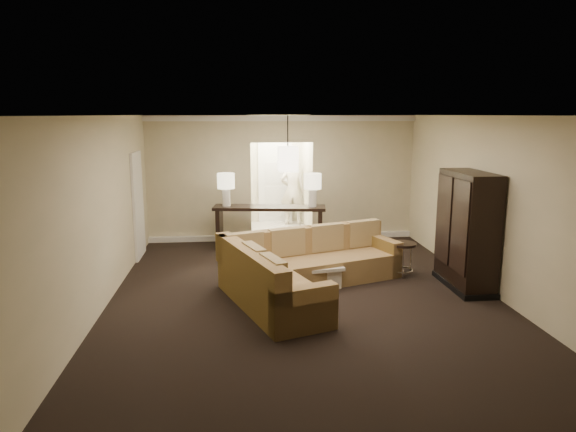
{
  "coord_description": "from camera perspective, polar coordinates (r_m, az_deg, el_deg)",
  "views": [
    {
      "loc": [
        -1.03,
        -7.45,
        2.81
      ],
      "look_at": [
        -0.15,
        1.2,
        1.09
      ],
      "focal_mm": 32.0,
      "sensor_mm": 36.0,
      "label": 1
    }
  ],
  "objects": [
    {
      "name": "wall_front",
      "position": [
        3.86,
        10.22,
        -10.44
      ],
      "size": [
        6.0,
        0.04,
        2.8
      ],
      "primitive_type": "cube",
      "color": "#C3BA93",
      "rests_on": "ground"
    },
    {
      "name": "coffee_table",
      "position": [
        8.73,
        2.47,
        -6.29
      ],
      "size": [
        1.06,
        1.06,
        0.38
      ],
      "rotation": [
        0.0,
        0.0,
        0.17
      ],
      "color": "silver",
      "rests_on": "ground"
    },
    {
      "name": "sectional_sofa",
      "position": [
        8.29,
        1.6,
        -5.96
      ],
      "size": [
        3.23,
        3.23,
        0.92
      ],
      "rotation": [
        0.0,
        0.0,
        0.34
      ],
      "color": "brown",
      "rests_on": "ground"
    },
    {
      "name": "side_door",
      "position": [
        10.58,
        -16.31,
        1.16
      ],
      "size": [
        0.05,
        0.9,
        2.1
      ],
      "primitive_type": "cube",
      "color": "white",
      "rests_on": "ground"
    },
    {
      "name": "ground",
      "position": [
        8.03,
        1.95,
        -9.32
      ],
      "size": [
        8.0,
        8.0,
        0.0
      ],
      "primitive_type": "plane",
      "color": "black",
      "rests_on": "ground"
    },
    {
      "name": "ceiling",
      "position": [
        7.52,
        2.09,
        11.1
      ],
      "size": [
        6.0,
        8.0,
        0.02
      ],
      "primitive_type": "cube",
      "color": "white",
      "rests_on": "wall_back"
    },
    {
      "name": "wall_left",
      "position": [
        7.83,
        -20.29,
        0.11
      ],
      "size": [
        0.04,
        8.0,
        2.8
      ],
      "primitive_type": "cube",
      "color": "#C3BA93",
      "rests_on": "ground"
    },
    {
      "name": "baseboard",
      "position": [
        11.77,
        -0.64,
        -2.32
      ],
      "size": [
        6.0,
        0.1,
        0.12
      ],
      "primitive_type": "cube",
      "color": "silver",
      "rests_on": "ground"
    },
    {
      "name": "console_table",
      "position": [
        10.91,
        -2.08,
        -0.81
      ],
      "size": [
        2.41,
        0.85,
        0.91
      ],
      "rotation": [
        0.0,
        0.0,
        -0.14
      ],
      "color": "black",
      "rests_on": "ground"
    },
    {
      "name": "wall_right",
      "position": [
        8.58,
        22.28,
        0.89
      ],
      "size": [
        0.04,
        8.0,
        2.8
      ],
      "primitive_type": "cube",
      "color": "#C3BA93",
      "rests_on": "ground"
    },
    {
      "name": "pendant_light",
      "position": [
        10.23,
        -0.03,
        6.39
      ],
      "size": [
        0.38,
        0.38,
        1.09
      ],
      "color": "black",
      "rests_on": "ceiling"
    },
    {
      "name": "table_lamp_left",
      "position": [
        10.87,
        -6.91,
        3.53
      ],
      "size": [
        0.36,
        0.36,
        0.7
      ],
      "color": "white",
      "rests_on": "console_table"
    },
    {
      "name": "wall_back",
      "position": [
        11.58,
        -0.68,
        4.2
      ],
      "size": [
        6.0,
        0.04,
        2.8
      ],
      "primitive_type": "cube",
      "color": "#C3BA93",
      "rests_on": "ground"
    },
    {
      "name": "drink_table",
      "position": [
        9.27,
        12.59,
        -3.95
      ],
      "size": [
        0.48,
        0.48,
        0.6
      ],
      "rotation": [
        0.0,
        0.0,
        0.27
      ],
      "color": "black",
      "rests_on": "ground"
    },
    {
      "name": "person",
      "position": [
        13.25,
        0.52,
        3.22
      ],
      "size": [
        0.76,
        0.57,
        1.94
      ],
      "primitive_type": "imported",
      "rotation": [
        0.0,
        0.0,
        2.99
      ],
      "color": "#EEE3C9",
      "rests_on": "ground"
    },
    {
      "name": "foyer",
      "position": [
        12.92,
        -1.21,
        4.49
      ],
      "size": [
        1.44,
        2.02,
        2.8
      ],
      "color": "beige",
      "rests_on": "ground"
    },
    {
      "name": "crown_molding",
      "position": [
        11.44,
        -0.67,
        10.8
      ],
      "size": [
        6.0,
        0.1,
        0.12
      ],
      "primitive_type": "cube",
      "color": "silver",
      "rests_on": "wall_back"
    },
    {
      "name": "armoire",
      "position": [
        8.85,
        19.22,
        -1.79
      ],
      "size": [
        0.57,
        1.33,
        1.92
      ],
      "color": "black",
      "rests_on": "ground"
    },
    {
      "name": "table_lamp_right",
      "position": [
        10.74,
        2.75,
        3.5
      ],
      "size": [
        0.36,
        0.36,
        0.7
      ],
      "color": "white",
      "rests_on": "console_table"
    }
  ]
}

